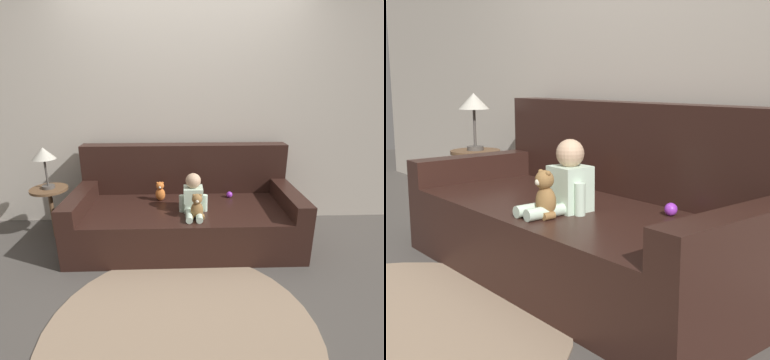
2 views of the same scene
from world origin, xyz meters
TOP-DOWN VIEW (x-y plane):
  - ground_plane at (0.00, 0.00)m, footprint 12.00×12.00m
  - wall_back at (0.00, 0.57)m, footprint 8.00×0.05m
  - couch at (0.00, 0.07)m, footprint 2.15×0.98m
  - person_baby at (0.07, -0.14)m, footprint 0.26×0.38m
  - teddy_bear_brown at (0.10, -0.29)m, footprint 0.13×0.10m
  - plush_toy_side at (-0.25, 0.13)m, footprint 0.10×0.09m
  - toy_ball at (0.46, 0.19)m, footprint 0.06×0.06m
  - floor_rug at (-0.05, -1.16)m, footprint 1.80×1.80m
  - side_table at (-1.36, 0.14)m, footprint 0.36×0.36m

SIDE VIEW (x-z plane):
  - ground_plane at x=0.00m, z-range 0.00..0.00m
  - floor_rug at x=-0.05m, z-range 0.00..0.01m
  - couch at x=0.00m, z-range -0.16..0.76m
  - toy_ball at x=0.46m, z-range 0.40..0.46m
  - plush_toy_side at x=-0.25m, z-range 0.39..0.60m
  - teddy_bear_brown at x=0.10m, z-range 0.39..0.62m
  - person_baby at x=0.07m, z-range 0.36..0.72m
  - side_table at x=-1.36m, z-range 0.23..1.18m
  - wall_back at x=0.00m, z-range 0.00..2.60m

